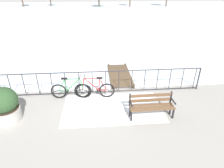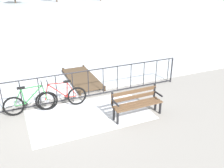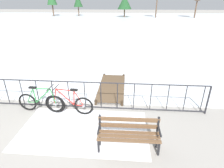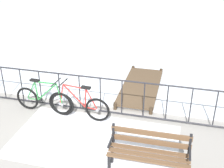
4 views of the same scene
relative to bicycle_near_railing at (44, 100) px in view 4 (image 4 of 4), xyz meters
The scene contains 7 objects.
ground_plane 1.28m from the bicycle_near_railing, 14.35° to the left, with size 160.00×160.00×0.00m, color #9E9991.
snow_patch 1.94m from the bicycle_near_railing, 28.12° to the right, with size 3.84×2.17×0.01m, color white.
railing_fence 1.24m from the bicycle_near_railing, 14.35° to the left, with size 9.06×0.06×1.07m.
bicycle_near_railing is the anchor object (origin of this frame).
bicycle_second 0.99m from the bicycle_near_railing, ahead, with size 1.71×0.52×0.97m.
park_bench 3.38m from the bicycle_near_railing, 26.60° to the right, with size 1.61×0.51×0.89m.
wooden_dock 3.02m from the bicycle_near_railing, 40.23° to the left, with size 1.10×2.78×0.20m.
Camera 4 is at (2.24, -6.35, 4.16)m, focal length 46.12 mm.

